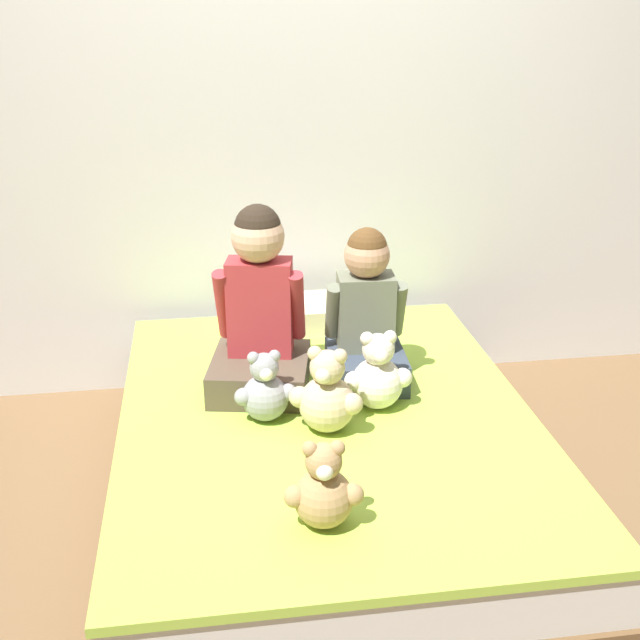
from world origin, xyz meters
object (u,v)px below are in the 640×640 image
Objects in this scene: child_on_right at (366,317)px; teddy_bear_at_foot_of_bed at (324,490)px; bed at (326,459)px; pillow_at_headboard at (299,314)px; teddy_bear_held_by_right_child at (378,376)px; child_on_left at (259,314)px; teddy_bear_held_by_left_child at (265,391)px; teddy_bear_between_children at (327,396)px.

teddy_bear_at_foot_of_bed is at bearing -105.08° from child_on_right.
bed is 3.22× the size of child_on_right.
bed is 0.80m from pillow_at_headboard.
bed is 6.54× the size of teddy_bear_held_by_right_child.
child_on_left is at bearing 130.89° from bed.
child_on_left is 0.61m from pillow_at_headboard.
child_on_left is at bearing 149.26° from teddy_bear_held_by_right_child.
child_on_right is at bearing 89.10° from teddy_bear_held_by_right_child.
child_on_left reaches higher than teddy_bear_at_foot_of_bed.
teddy_bear_at_foot_of_bed is (-0.29, -0.85, -0.14)m from child_on_right.
teddy_bear_held_by_left_child is at bearing -144.04° from child_on_right.
child_on_left is 0.48m from teddy_bear_held_by_right_child.
teddy_bear_at_foot_of_bed is 1.39m from pillow_at_headboard.
teddy_bear_at_foot_of_bed is (-0.10, -0.62, 0.30)m from bed.
child_on_left is at bearing 85.09° from teddy_bear_held_by_left_child.
child_on_right is 1.01× the size of pillow_at_headboard.
bed is 0.37m from teddy_bear_held_by_left_child.
pillow_at_headboard is (0.02, 0.88, -0.07)m from teddy_bear_between_children.
teddy_bear_between_children is at bearing -98.45° from bed.
teddy_bear_held_by_right_child is at bearing 4.08° from bed.
teddy_bear_at_foot_of_bed is (0.11, -0.60, 0.00)m from teddy_bear_held_by_left_child.
teddy_bear_between_children is 0.52× the size of pillow_at_headboard.
teddy_bear_between_children is at bearing -91.12° from pillow_at_headboard.
teddy_bear_held_by_right_child reaches higher than bed.
teddy_bear_between_children reaches higher than bed.
bed is 0.57m from child_on_left.
teddy_bear_between_children reaches higher than pillow_at_headboard.
teddy_bear_between_children is (-0.20, -0.35, -0.12)m from child_on_right.
teddy_bear_held_by_right_child is at bearing -86.94° from child_on_right.
pillow_at_headboard is at bearing 79.72° from child_on_left.
child_on_right reaches higher than pillow_at_headboard.
teddy_bear_held_by_left_child is 0.44× the size of pillow_at_headboard.
child_on_left reaches higher than teddy_bear_held_by_left_child.
teddy_bear_held_by_right_child is (0.39, 0.03, 0.01)m from teddy_bear_held_by_left_child.
bed is 2.76× the size of child_on_left.
teddy_bear_between_children is at bearing -30.67° from teddy_bear_held_by_left_child.
pillow_at_headboard is (-0.18, 0.53, -0.19)m from child_on_right.
teddy_bear_between_children is (-0.20, -0.13, 0.00)m from teddy_bear_held_by_right_child.
teddy_bear_between_children is 1.14× the size of teddy_bear_at_foot_of_bed.
child_on_right is 0.49m from teddy_bear_held_by_left_child.
teddy_bear_between_children is (-0.02, -0.12, 0.32)m from bed.
bed is 6.29× the size of teddy_bear_between_children.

